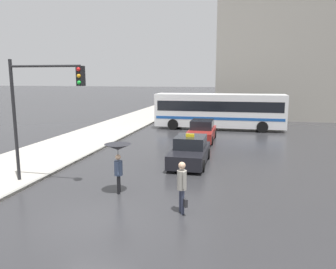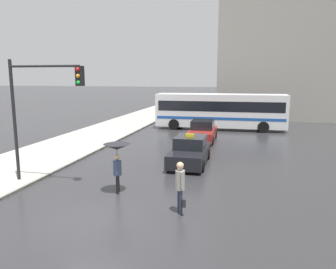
# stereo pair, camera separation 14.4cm
# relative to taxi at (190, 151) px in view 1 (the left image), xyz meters

# --- Properties ---
(ground_plane) EXTENTS (300.00, 300.00, 0.00)m
(ground_plane) POSITION_rel_taxi_xyz_m (-2.06, -7.92, -0.68)
(ground_plane) COLOR #2D2D30
(taxi) EXTENTS (1.91, 4.30, 1.66)m
(taxi) POSITION_rel_taxi_xyz_m (0.00, 0.00, 0.00)
(taxi) COLOR black
(taxi) RESTS_ON ground_plane
(sedan_red) EXTENTS (1.91, 4.43, 1.51)m
(sedan_red) POSITION_rel_taxi_xyz_m (-0.16, 6.73, 0.00)
(sedan_red) COLOR maroon
(sedan_red) RESTS_ON ground_plane
(city_bus) EXTENTS (11.49, 2.79, 3.17)m
(city_bus) POSITION_rel_taxi_xyz_m (0.71, 12.55, 1.09)
(city_bus) COLOR silver
(city_bus) RESTS_ON ground_plane
(pedestrian_with_umbrella) EXTENTS (1.07, 1.07, 2.04)m
(pedestrian_with_umbrella) POSITION_rel_taxi_xyz_m (-2.12, -5.20, 0.96)
(pedestrian_with_umbrella) COLOR black
(pedestrian_with_umbrella) RESTS_ON ground_plane
(pedestrian_man) EXTENTS (0.48, 0.56, 1.83)m
(pedestrian_man) POSITION_rel_taxi_xyz_m (0.74, -6.61, 0.40)
(pedestrian_man) COLOR #2D3347
(pedestrian_man) RESTS_ON ground_plane
(traffic_light) EXTENTS (3.43, 0.38, 5.41)m
(traffic_light) POSITION_rel_taxi_xyz_m (-5.60, -4.90, 3.09)
(traffic_light) COLOR black
(traffic_light) RESTS_ON ground_plane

